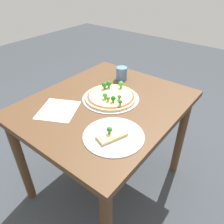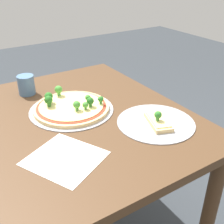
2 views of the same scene
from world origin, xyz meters
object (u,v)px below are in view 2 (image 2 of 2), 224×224
at_px(dining_table, 79,138).
at_px(pizza_tray_slice, 157,122).
at_px(drinking_cup, 26,85).
at_px(pizza_tray_whole, 71,107).

bearing_deg(dining_table, pizza_tray_slice, -133.94).
bearing_deg(drinking_cup, pizza_tray_slice, -147.89).
height_order(pizza_tray_whole, drinking_cup, drinking_cup).
height_order(pizza_tray_slice, drinking_cup, drinking_cup).
distance_m(pizza_tray_whole, pizza_tray_slice, 0.37).
bearing_deg(drinking_cup, dining_table, -161.34).
bearing_deg(pizza_tray_slice, dining_table, 46.06).
xyz_separation_m(pizza_tray_slice, drinking_cup, (0.55, 0.34, 0.04)).
relative_size(dining_table, drinking_cup, 11.05).
bearing_deg(pizza_tray_slice, pizza_tray_whole, 39.74).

